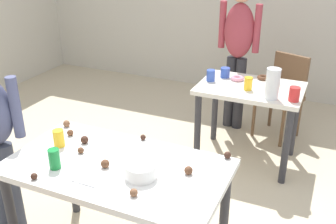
{
  "coord_description": "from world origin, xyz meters",
  "views": [
    {
      "loc": [
        1.04,
        -1.9,
        1.99
      ],
      "look_at": [
        0.06,
        0.28,
        0.9
      ],
      "focal_mm": 41.69,
      "sensor_mm": 36.0,
      "label": 1
    }
  ],
  "objects_px": {
    "dining_table_near": "(117,179)",
    "mixing_bowl": "(141,170)",
    "chair_far_table": "(283,91)",
    "pitcher_far": "(273,84)",
    "dining_table_far": "(249,100)",
    "person_adult_far": "(238,43)",
    "soda_can": "(54,159)"
  },
  "relations": [
    {
      "from": "dining_table_near",
      "to": "person_adult_far",
      "type": "xyz_separation_m",
      "value": [
        0.12,
        2.27,
        0.31
      ]
    },
    {
      "from": "pitcher_far",
      "to": "dining_table_near",
      "type": "bearing_deg",
      "value": -114.52
    },
    {
      "from": "dining_table_far",
      "to": "person_adult_far",
      "type": "relative_size",
      "value": 0.58
    },
    {
      "from": "mixing_bowl",
      "to": "pitcher_far",
      "type": "xyz_separation_m",
      "value": [
        0.45,
        1.46,
        0.09
      ]
    },
    {
      "from": "chair_far_table",
      "to": "pitcher_far",
      "type": "distance_m",
      "value": 0.97
    },
    {
      "from": "chair_far_table",
      "to": "person_adult_far",
      "type": "height_order",
      "value": "person_adult_far"
    },
    {
      "from": "dining_table_far",
      "to": "person_adult_far",
      "type": "height_order",
      "value": "person_adult_far"
    },
    {
      "from": "dining_table_far",
      "to": "person_adult_far",
      "type": "xyz_separation_m",
      "value": [
        -0.3,
        0.64,
        0.34
      ]
    },
    {
      "from": "chair_far_table",
      "to": "mixing_bowl",
      "type": "xyz_separation_m",
      "value": [
        -0.44,
        -2.35,
        0.3
      ]
    },
    {
      "from": "pitcher_far",
      "to": "soda_can",
      "type": "bearing_deg",
      "value": -120.98
    },
    {
      "from": "dining_table_near",
      "to": "mixing_bowl",
      "type": "distance_m",
      "value": 0.24
    },
    {
      "from": "soda_can",
      "to": "pitcher_far",
      "type": "xyz_separation_m",
      "value": [
        0.95,
        1.58,
        0.07
      ]
    },
    {
      "from": "mixing_bowl",
      "to": "dining_table_near",
      "type": "bearing_deg",
      "value": 165.03
    },
    {
      "from": "dining_table_far",
      "to": "pitcher_far",
      "type": "relative_size",
      "value": 3.54
    },
    {
      "from": "dining_table_near",
      "to": "dining_table_far",
      "type": "relative_size",
      "value": 1.43
    },
    {
      "from": "chair_far_table",
      "to": "soda_can",
      "type": "distance_m",
      "value": 2.66
    },
    {
      "from": "dining_table_near",
      "to": "soda_can",
      "type": "relative_size",
      "value": 10.73
    },
    {
      "from": "dining_table_near",
      "to": "person_adult_far",
      "type": "distance_m",
      "value": 2.29
    },
    {
      "from": "mixing_bowl",
      "to": "soda_can",
      "type": "height_order",
      "value": "soda_can"
    },
    {
      "from": "person_adult_far",
      "to": "soda_can",
      "type": "height_order",
      "value": "person_adult_far"
    },
    {
      "from": "chair_far_table",
      "to": "pitcher_far",
      "type": "height_order",
      "value": "pitcher_far"
    },
    {
      "from": "person_adult_far",
      "to": "mixing_bowl",
      "type": "bearing_deg",
      "value": -88.37
    },
    {
      "from": "soda_can",
      "to": "pitcher_far",
      "type": "height_order",
      "value": "pitcher_far"
    },
    {
      "from": "dining_table_near",
      "to": "chair_far_table",
      "type": "relative_size",
      "value": 1.5
    },
    {
      "from": "dining_table_near",
      "to": "mixing_bowl",
      "type": "xyz_separation_m",
      "value": [
        0.19,
        -0.05,
        0.14
      ]
    },
    {
      "from": "dining_table_far",
      "to": "chair_far_table",
      "type": "distance_m",
      "value": 0.72
    },
    {
      "from": "chair_far_table",
      "to": "pitcher_far",
      "type": "xyz_separation_m",
      "value": [
        0.01,
        -0.89,
        0.38
      ]
    },
    {
      "from": "mixing_bowl",
      "to": "soda_can",
      "type": "relative_size",
      "value": 1.5
    },
    {
      "from": "mixing_bowl",
      "to": "person_adult_far",
      "type": "bearing_deg",
      "value": 91.63
    },
    {
      "from": "dining_table_far",
      "to": "mixing_bowl",
      "type": "relative_size",
      "value": 5.01
    },
    {
      "from": "mixing_bowl",
      "to": "chair_far_table",
      "type": "bearing_deg",
      "value": 79.29
    },
    {
      "from": "chair_far_table",
      "to": "person_adult_far",
      "type": "xyz_separation_m",
      "value": [
        -0.51,
        -0.03,
        0.46
      ]
    }
  ]
}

